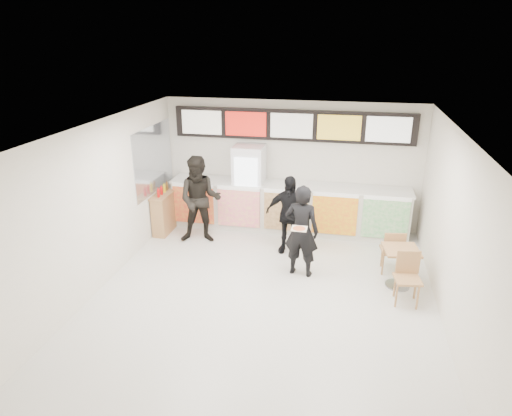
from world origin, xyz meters
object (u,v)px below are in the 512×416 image
(service_counter, at_px, (288,207))
(customer_main, at_px, (301,231))
(condiment_ledge, at_px, (164,213))
(customer_mid, at_px, (289,215))
(cafe_table, at_px, (400,261))
(drinks_fridge, at_px, (249,187))
(customer_left, at_px, (200,200))

(service_counter, relative_size, customer_main, 3.06)
(customer_main, xyz_separation_m, condiment_ledge, (-3.36, 1.37, -0.43))
(customer_mid, height_order, cafe_table, customer_mid)
(drinks_fridge, relative_size, condiment_ledge, 1.78)
(cafe_table, bearing_deg, service_counter, 128.87)
(drinks_fridge, relative_size, cafe_table, 1.25)
(customer_main, relative_size, condiment_ledge, 1.61)
(condiment_ledge, bearing_deg, customer_mid, -8.28)
(cafe_table, bearing_deg, customer_mid, 145.99)
(service_counter, height_order, cafe_table, service_counter)
(drinks_fridge, height_order, customer_mid, drinks_fridge)
(customer_left, xyz_separation_m, condiment_ledge, (-1.01, 0.32, -0.50))
(customer_main, relative_size, customer_left, 0.92)
(customer_mid, bearing_deg, customer_main, -60.34)
(customer_left, distance_m, condiment_ledge, 1.17)
(customer_main, height_order, cafe_table, customer_main)
(service_counter, height_order, customer_main, customer_main)
(drinks_fridge, bearing_deg, cafe_table, -33.38)
(condiment_ledge, bearing_deg, drinks_fridge, 20.50)
(customer_main, distance_m, condiment_ledge, 3.65)
(drinks_fridge, relative_size, customer_main, 1.10)
(service_counter, bearing_deg, customer_left, -150.99)
(drinks_fridge, bearing_deg, service_counter, -0.99)
(service_counter, height_order, drinks_fridge, drinks_fridge)
(service_counter, bearing_deg, cafe_table, -42.36)
(drinks_fridge, distance_m, condiment_ledge, 2.08)
(drinks_fridge, distance_m, customer_left, 1.34)
(service_counter, height_order, customer_left, customer_left)
(condiment_ledge, bearing_deg, customer_left, -17.38)
(service_counter, xyz_separation_m, customer_mid, (0.17, -1.12, 0.27))
(drinks_fridge, distance_m, customer_mid, 1.59)
(customer_mid, relative_size, cafe_table, 1.06)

